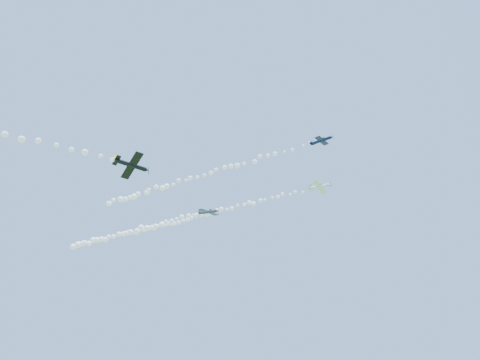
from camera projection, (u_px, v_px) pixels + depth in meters
The scene contains 7 objects.
plane_white at pixel (319, 187), 114.49m from camera, with size 7.01×7.22×2.38m.
smoke_trail_white at pixel (212, 213), 133.55m from camera, with size 72.79×4.94×2.96m, color white, non-canonical shape.
plane_navy at pixel (322, 140), 95.34m from camera, with size 6.16×6.30×1.67m.
smoke_trail_navy at pixel (195, 178), 113.79m from camera, with size 72.79×3.40×2.46m, color white, non-canonical shape.
plane_grey at pixel (209, 212), 126.20m from camera, with size 8.14×8.53×3.18m.
smoke_trail_grey at pixel (129, 232), 144.06m from camera, with size 66.97×5.41×3.55m, color white, non-canonical shape.
plane_black at pixel (132, 165), 85.10m from camera, with size 8.03×7.81×3.18m.
Camera 1 is at (53.62, -87.11, 2.29)m, focal length 30.00 mm.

